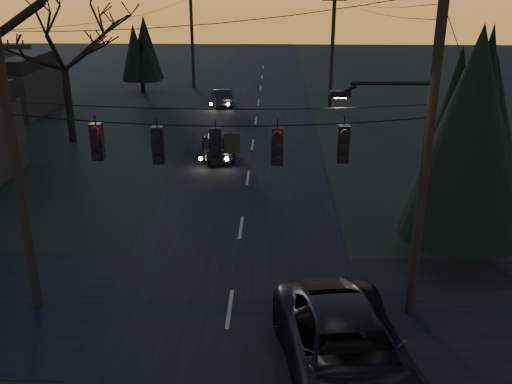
{
  "coord_description": "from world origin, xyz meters",
  "views": [
    {
      "loc": [
        1.32,
        -5.1,
        9.72
      ],
      "look_at": [
        0.81,
        9.99,
        3.9
      ],
      "focal_mm": 40.0,
      "sensor_mm": 36.0,
      "label": 1
    }
  ],
  "objects_px": {
    "sedan_oncoming_b": "(222,97)",
    "utility_pole_far_l": "(194,88)",
    "utility_pole_far_r": "(329,109)",
    "sedan_oncoming_a": "(218,144)",
    "utility_pole_left": "(38,305)",
    "evergreen_right": "(494,127)",
    "utility_pole_right": "(409,312)",
    "suv_near": "(348,354)"
  },
  "relations": [
    {
      "from": "sedan_oncoming_b",
      "to": "utility_pole_far_l",
      "type": "bearing_deg",
      "value": -76.57
    },
    {
      "from": "utility_pole_far_r",
      "to": "sedan_oncoming_a",
      "type": "bearing_deg",
      "value": -120.48
    },
    {
      "from": "utility_pole_left",
      "to": "sedan_oncoming_a",
      "type": "bearing_deg",
      "value": 75.02
    },
    {
      "from": "evergreen_right",
      "to": "utility_pole_far_l",
      "type": "bearing_deg",
      "value": 114.77
    },
    {
      "from": "utility_pole_far_l",
      "to": "sedan_oncoming_b",
      "type": "bearing_deg",
      "value": -65.82
    },
    {
      "from": "utility_pole_right",
      "to": "utility_pole_far_l",
      "type": "bearing_deg",
      "value": 107.72
    },
    {
      "from": "utility_pole_left",
      "to": "utility_pole_right",
      "type": "bearing_deg",
      "value": 0.0
    },
    {
      "from": "utility_pole_far_r",
      "to": "utility_pole_far_l",
      "type": "xyz_separation_m",
      "value": [
        -11.5,
        8.0,
        0.0
      ]
    },
    {
      "from": "utility_pole_far_l",
      "to": "evergreen_right",
      "type": "distance_m",
      "value": 35.59
    },
    {
      "from": "utility_pole_right",
      "to": "evergreen_right",
      "type": "relative_size",
      "value": 1.18
    },
    {
      "from": "utility_pole_far_r",
      "to": "sedan_oncoming_b",
      "type": "distance_m",
      "value": 8.39
    },
    {
      "from": "evergreen_right",
      "to": "sedan_oncoming_a",
      "type": "distance_m",
      "value": 16.2
    },
    {
      "from": "utility_pole_left",
      "to": "evergreen_right",
      "type": "relative_size",
      "value": 1.0
    },
    {
      "from": "utility_pole_far_r",
      "to": "sedan_oncoming_b",
      "type": "relative_size",
      "value": 2.2
    },
    {
      "from": "utility_pole_far_l",
      "to": "sedan_oncoming_b",
      "type": "height_order",
      "value": "utility_pole_far_l"
    },
    {
      "from": "utility_pole_right",
      "to": "suv_near",
      "type": "distance_m",
      "value": 4.17
    },
    {
      "from": "suv_near",
      "to": "sedan_oncoming_b",
      "type": "xyz_separation_m",
      "value": [
        -6.02,
        32.27,
        -0.28
      ]
    },
    {
      "from": "utility_pole_far_l",
      "to": "sedan_oncoming_b",
      "type": "relative_size",
      "value": 2.07
    },
    {
      "from": "utility_pole_right",
      "to": "utility_pole_far_r",
      "type": "height_order",
      "value": "utility_pole_right"
    },
    {
      "from": "utility_pole_left",
      "to": "suv_near",
      "type": "bearing_deg",
      "value": -20.04
    },
    {
      "from": "utility_pole_far_r",
      "to": "sedan_oncoming_a",
      "type": "xyz_separation_m",
      "value": [
        -7.35,
        -12.49,
        0.74
      ]
    },
    {
      "from": "utility_pole_right",
      "to": "sedan_oncoming_a",
      "type": "bearing_deg",
      "value": 115.36
    },
    {
      "from": "sedan_oncoming_a",
      "to": "sedan_oncoming_b",
      "type": "xyz_separation_m",
      "value": [
        -0.97,
        13.4,
        -0.1
      ]
    },
    {
      "from": "utility_pole_far_l",
      "to": "suv_near",
      "type": "height_order",
      "value": "utility_pole_far_l"
    },
    {
      "from": "suv_near",
      "to": "utility_pole_far_r",
      "type": "bearing_deg",
      "value": 77.88
    },
    {
      "from": "utility_pole_right",
      "to": "utility_pole_left",
      "type": "xyz_separation_m",
      "value": [
        -11.5,
        0.0,
        0.0
      ]
    },
    {
      "from": "utility_pole_far_r",
      "to": "sedan_oncoming_b",
      "type": "bearing_deg",
      "value": 173.74
    },
    {
      "from": "utility_pole_right",
      "to": "sedan_oncoming_b",
      "type": "distance_m",
      "value": 30.09
    },
    {
      "from": "suv_near",
      "to": "sedan_oncoming_b",
      "type": "relative_size",
      "value": 1.7
    },
    {
      "from": "suv_near",
      "to": "sedan_oncoming_a",
      "type": "height_order",
      "value": "suv_near"
    },
    {
      "from": "utility_pole_right",
      "to": "utility_pole_left",
      "type": "distance_m",
      "value": 11.5
    },
    {
      "from": "utility_pole_left",
      "to": "utility_pole_far_l",
      "type": "relative_size",
      "value": 1.06
    },
    {
      "from": "utility_pole_left",
      "to": "utility_pole_far_r",
      "type": "height_order",
      "value": "same"
    },
    {
      "from": "utility_pole_far_l",
      "to": "sedan_oncoming_b",
      "type": "distance_m",
      "value": 7.8
    },
    {
      "from": "utility_pole_right",
      "to": "sedan_oncoming_a",
      "type": "height_order",
      "value": "utility_pole_right"
    },
    {
      "from": "utility_pole_left",
      "to": "utility_pole_far_r",
      "type": "xyz_separation_m",
      "value": [
        11.5,
        28.0,
        0.0
      ]
    },
    {
      "from": "utility_pole_far_l",
      "to": "sedan_oncoming_a",
      "type": "xyz_separation_m",
      "value": [
        4.15,
        -20.49,
        0.74
      ]
    },
    {
      "from": "utility_pole_left",
      "to": "utility_pole_far_r",
      "type": "relative_size",
      "value": 1.0
    },
    {
      "from": "utility_pole_left",
      "to": "utility_pole_far_l",
      "type": "xyz_separation_m",
      "value": [
        0.0,
        36.0,
        0.0
      ]
    },
    {
      "from": "sedan_oncoming_a",
      "to": "utility_pole_far_r",
      "type": "bearing_deg",
      "value": -128.84
    },
    {
      "from": "utility_pole_far_r",
      "to": "utility_pole_far_l",
      "type": "relative_size",
      "value": 1.06
    },
    {
      "from": "suv_near",
      "to": "sedan_oncoming_b",
      "type": "height_order",
      "value": "suv_near"
    }
  ]
}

